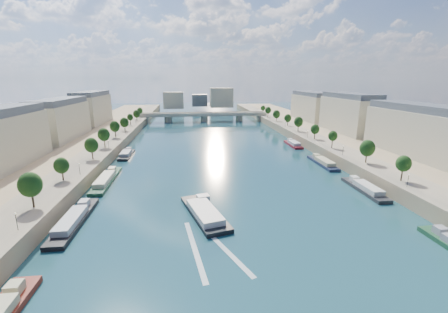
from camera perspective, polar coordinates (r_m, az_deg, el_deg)
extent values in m
plane|color=#0B2231|center=(140.88, -0.75, -0.86)|extent=(700.00, 700.00, 0.00)
cube|color=#9E8460|center=(150.96, -29.07, -0.71)|extent=(44.00, 520.00, 5.00)
cube|color=#9E8460|center=(164.03, 25.12, 0.86)|extent=(44.00, 520.00, 5.00)
cube|color=gray|center=(145.30, -23.72, 0.42)|extent=(14.00, 520.00, 0.10)
cube|color=gray|center=(156.11, 20.54, 1.64)|extent=(14.00, 520.00, 0.10)
cylinder|color=#382B1E|center=(92.36, -32.75, -7.25)|extent=(0.50, 0.50, 3.82)
ellipsoid|color=black|center=(91.23, -33.06, -5.14)|extent=(4.80, 4.80, 5.52)
cylinder|color=#382B1E|center=(113.15, -27.64, -2.85)|extent=(0.50, 0.50, 3.82)
ellipsoid|color=black|center=(112.23, -27.85, -1.10)|extent=(4.80, 4.80, 5.52)
cylinder|color=#382B1E|center=(135.00, -24.17, 0.17)|extent=(0.50, 0.50, 3.82)
ellipsoid|color=black|center=(134.23, -24.33, 1.66)|extent=(4.80, 4.80, 5.52)
cylinder|color=#382B1E|center=(157.49, -21.68, 2.34)|extent=(0.50, 0.50, 3.82)
ellipsoid|color=black|center=(156.82, -21.80, 3.62)|extent=(4.80, 4.80, 5.52)
cylinder|color=#382B1E|center=(180.36, -19.81, 3.96)|extent=(0.50, 0.50, 3.82)
ellipsoid|color=black|center=(179.78, -19.91, 5.08)|extent=(4.80, 4.80, 5.52)
cylinder|color=#382B1E|center=(203.49, -18.36, 5.21)|extent=(0.50, 0.50, 3.82)
ellipsoid|color=black|center=(202.98, -18.44, 6.21)|extent=(4.80, 4.80, 5.52)
cylinder|color=#382B1E|center=(226.81, -17.20, 6.20)|extent=(0.50, 0.50, 3.82)
ellipsoid|color=black|center=(226.35, -17.27, 7.10)|extent=(4.80, 4.80, 5.52)
cylinder|color=#382B1E|center=(250.25, -16.26, 7.01)|extent=(0.50, 0.50, 3.82)
ellipsoid|color=black|center=(249.83, -16.32, 7.82)|extent=(4.80, 4.80, 5.52)
cylinder|color=#382B1E|center=(273.79, -15.47, 7.67)|extent=(0.50, 0.50, 3.82)
ellipsoid|color=black|center=(273.41, -15.52, 8.42)|extent=(4.80, 4.80, 5.52)
cylinder|color=#382B1E|center=(113.89, 31.08, -3.19)|extent=(0.50, 0.50, 3.82)
ellipsoid|color=black|center=(112.97, 31.32, -1.45)|extent=(4.80, 4.80, 5.52)
cylinder|color=#382B1E|center=(132.77, 24.88, -0.13)|extent=(0.50, 0.50, 3.82)
ellipsoid|color=black|center=(131.98, 25.04, 1.38)|extent=(4.80, 4.80, 5.52)
cylinder|color=#382B1E|center=(153.08, 20.27, 2.14)|extent=(0.50, 0.50, 3.82)
ellipsoid|color=black|center=(152.40, 20.39, 3.46)|extent=(4.80, 4.80, 5.52)
cylinder|color=#382B1E|center=(174.34, 16.75, 3.86)|extent=(0.50, 0.50, 3.82)
ellipsoid|color=black|center=(173.74, 16.84, 5.03)|extent=(4.80, 4.80, 5.52)
cylinder|color=#382B1E|center=(196.23, 14.00, 5.20)|extent=(0.50, 0.50, 3.82)
ellipsoid|color=black|center=(195.70, 14.07, 6.23)|extent=(4.80, 4.80, 5.52)
cylinder|color=#382B1E|center=(218.56, 11.80, 6.25)|extent=(0.50, 0.50, 3.82)
ellipsoid|color=black|center=(218.08, 11.85, 7.18)|extent=(4.80, 4.80, 5.52)
cylinder|color=#382B1E|center=(241.21, 10.01, 7.10)|extent=(0.50, 0.50, 3.82)
ellipsoid|color=black|center=(240.78, 10.04, 7.95)|extent=(4.80, 4.80, 5.52)
cylinder|color=#382B1E|center=(264.11, 8.51, 7.80)|extent=(0.50, 0.50, 3.82)
ellipsoid|color=black|center=(263.71, 8.54, 8.58)|extent=(4.80, 4.80, 5.52)
cylinder|color=#382B1E|center=(287.18, 7.26, 8.39)|extent=(0.50, 0.50, 3.82)
ellipsoid|color=black|center=(286.82, 7.28, 9.10)|extent=(4.80, 4.80, 5.52)
cylinder|color=black|center=(81.39, -34.76, -10.26)|extent=(0.14, 0.14, 4.00)
sphere|color=#FFE5B2|center=(80.62, -34.98, -8.90)|extent=(0.36, 0.36, 0.36)
cylinder|color=black|center=(115.86, -25.81, -2.21)|extent=(0.14, 0.14, 4.00)
sphere|color=#FFE5B2|center=(115.32, -25.93, -1.21)|extent=(0.36, 0.36, 0.36)
cylinder|color=black|center=(153.05, -21.14, 2.09)|extent=(0.14, 0.14, 4.00)
sphere|color=#FFE5B2|center=(152.64, -21.22, 2.86)|extent=(0.36, 0.36, 0.36)
cylinder|color=black|center=(191.37, -18.31, 4.69)|extent=(0.14, 0.14, 4.00)
sphere|color=#FFE5B2|center=(191.05, -18.36, 5.30)|extent=(0.36, 0.36, 0.36)
cylinder|color=black|center=(230.27, -16.42, 6.40)|extent=(0.14, 0.14, 4.00)
sphere|color=#FFE5B2|center=(229.99, -16.46, 6.92)|extent=(0.36, 0.36, 0.36)
cylinder|color=black|center=(108.63, 31.62, -4.00)|extent=(0.14, 0.14, 4.00)
sphere|color=#FFE5B2|center=(108.06, 31.77, -2.94)|extent=(0.36, 0.36, 0.36)
cylinder|color=black|center=(140.71, 21.72, 1.00)|extent=(0.14, 0.14, 4.00)
sphere|color=#FFE5B2|center=(140.27, 21.80, 1.84)|extent=(0.36, 0.36, 0.36)
cylinder|color=black|center=(176.07, 15.63, 4.07)|extent=(0.14, 0.14, 4.00)
sphere|color=#FFE5B2|center=(175.71, 15.67, 4.75)|extent=(0.36, 0.36, 0.36)
cylinder|color=black|center=(213.07, 11.59, 6.08)|extent=(0.14, 0.14, 4.00)
sphere|color=#FFE5B2|center=(212.78, 11.61, 6.64)|extent=(0.36, 0.36, 0.36)
cylinder|color=black|center=(250.99, 8.74, 7.46)|extent=(0.14, 0.14, 4.00)
sphere|color=#FFE5B2|center=(250.75, 8.75, 7.94)|extent=(0.36, 0.36, 0.36)
cube|color=#C1B794|center=(191.02, -28.67, 6.05)|extent=(16.00, 52.00, 20.00)
cube|color=#474C54|center=(189.99, -29.10, 9.50)|extent=(14.72, 50.44, 3.20)
cube|color=#C1B794|center=(245.49, -23.79, 8.13)|extent=(16.00, 52.00, 20.00)
cube|color=#474C54|center=(244.69, -24.07, 10.82)|extent=(14.72, 50.44, 3.20)
cube|color=#C1B794|center=(155.87, 32.94, 3.93)|extent=(16.00, 52.00, 20.00)
cube|color=#474C54|center=(154.61, 33.54, 8.14)|extent=(14.72, 50.44, 3.20)
cube|color=#C1B794|center=(203.34, 22.64, 7.13)|extent=(16.00, 52.00, 20.00)
cube|color=#474C54|center=(202.37, 22.97, 10.38)|extent=(14.72, 50.44, 3.20)
cube|color=#C1B794|center=(255.20, 16.31, 8.97)|extent=(16.00, 52.00, 20.00)
cube|color=#474C54|center=(254.43, 16.50, 11.57)|extent=(14.72, 50.44, 3.20)
cube|color=#C1B794|center=(346.16, -9.57, 10.53)|extent=(22.00, 18.00, 18.00)
cube|color=#C1B794|center=(357.82, -0.52, 11.18)|extent=(26.00, 20.00, 22.00)
cube|color=#474C54|center=(371.16, -4.68, 10.64)|extent=(18.00, 16.00, 14.00)
cube|color=#C1B79E|center=(271.87, -3.80, 7.97)|extent=(112.00, 11.00, 2.20)
cube|color=#C1B79E|center=(266.74, -3.75, 8.17)|extent=(112.00, 0.80, 0.90)
cube|color=#C1B79E|center=(276.66, -3.87, 8.40)|extent=(112.00, 0.80, 0.90)
cylinder|color=#C1B79E|center=(272.52, -10.57, 6.99)|extent=(6.40, 6.40, 5.00)
cylinder|color=#C1B79E|center=(272.32, -3.79, 7.20)|extent=(6.40, 6.40, 5.00)
cylinder|color=#C1B79E|center=(275.86, 2.92, 7.31)|extent=(6.40, 6.40, 5.00)
cube|color=#C1B79E|center=(274.55, -14.77, 6.81)|extent=(6.00, 12.00, 5.00)
cube|color=#C1B79E|center=(279.91, 6.99, 7.32)|extent=(6.00, 12.00, 5.00)
cube|color=black|center=(86.75, -3.74, -10.90)|extent=(13.68, 26.47, 1.82)
cube|color=silver|center=(84.17, -3.69, -10.43)|extent=(10.08, 17.53, 1.64)
cube|color=silver|center=(92.98, -4.03, -7.87)|extent=(4.31, 3.90, 1.80)
cube|color=silver|center=(71.85, -5.61, -17.03)|extent=(4.88, 25.91, 0.04)
cube|color=silver|center=(72.19, -0.30, -16.79)|extent=(10.92, 24.53, 0.04)
cube|color=#BAB68C|center=(68.13, -35.04, -19.77)|extent=(2.50, 2.63, 1.80)
cube|color=black|center=(91.66, -26.56, -11.07)|extent=(5.00, 28.03, 1.80)
cube|color=#B0B5BD|center=(89.08, -27.16, -10.68)|extent=(4.10, 15.42, 1.60)
cube|color=#B0B5BD|center=(98.22, -25.07, -8.04)|extent=(2.50, 3.36, 1.80)
cube|color=#1D492D|center=(121.17, -21.45, -4.37)|extent=(5.00, 30.41, 1.80)
cube|color=beige|center=(118.42, -21.81, -3.97)|extent=(4.10, 16.73, 1.60)
cube|color=beige|center=(129.07, -20.54, -2.31)|extent=(2.50, 3.65, 1.80)
cube|color=#262629|center=(157.42, -18.05, 0.18)|extent=(5.00, 20.32, 1.80)
cube|color=#95969D|center=(155.48, -18.21, 0.64)|extent=(4.10, 11.18, 1.60)
cube|color=#95969D|center=(162.83, -17.70, 1.33)|extent=(2.50, 2.44, 1.80)
cube|color=gray|center=(91.06, 35.92, -11.32)|extent=(2.50, 2.52, 1.80)
cube|color=#29292C|center=(114.75, 25.20, -5.82)|extent=(5.00, 23.15, 1.80)
cube|color=silver|center=(112.75, 25.78, -5.32)|extent=(4.10, 12.73, 1.60)
cube|color=silver|center=(119.76, 23.57, -3.90)|extent=(2.50, 2.78, 1.80)
cube|color=#1B233B|center=(142.57, 18.25, -1.30)|extent=(5.00, 23.98, 1.80)
cube|color=#BBB58C|center=(140.46, 18.63, -0.85)|extent=(4.10, 13.19, 1.60)
cube|color=#BBB58C|center=(148.42, 17.16, 0.12)|extent=(2.50, 2.88, 1.80)
cube|color=maroon|center=(177.60, 13.02, 2.12)|extent=(5.00, 19.90, 1.80)
cube|color=#ADB3BA|center=(175.79, 13.23, 2.55)|extent=(4.10, 10.94, 1.60)
cube|color=#ADB3BA|center=(182.74, 12.43, 3.08)|extent=(2.50, 2.39, 1.80)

